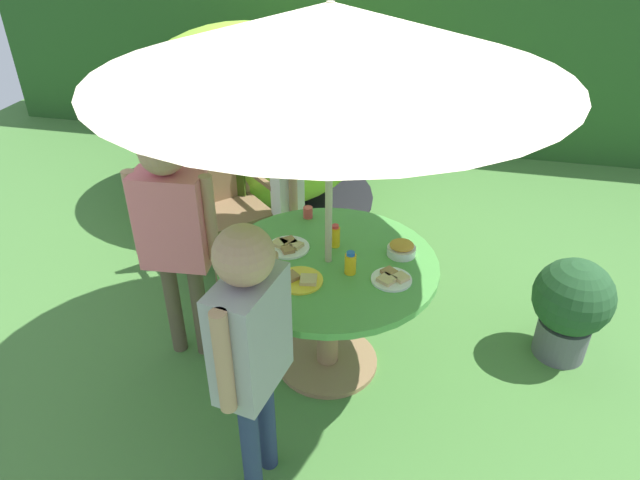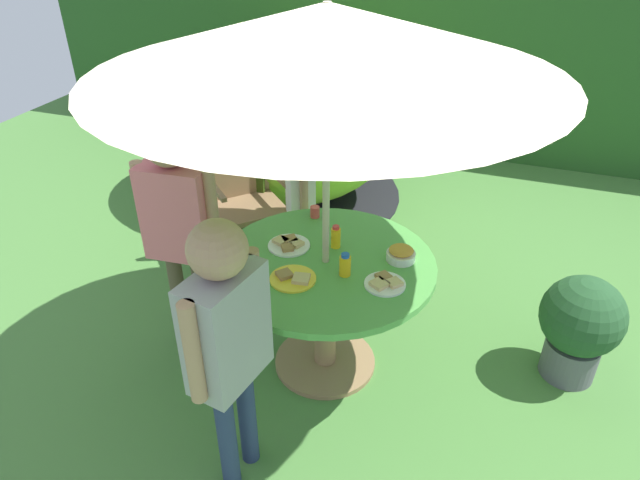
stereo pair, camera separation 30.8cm
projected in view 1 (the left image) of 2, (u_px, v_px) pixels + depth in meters
ground_plane at (327, 363)px, 3.41m from camera, size 10.00×10.00×0.02m
hedge_backdrop at (401, 61)px, 6.04m from camera, size 9.00×0.70×1.68m
garden_table at (328, 287)px, 3.11m from camera, size 1.17×1.17×0.73m
patio_umbrella at (330, 39)px, 2.42m from camera, size 2.13×2.13×2.02m
wooden_chair at (225, 198)px, 4.01m from camera, size 0.65×0.65×0.96m
dome_tent at (250, 117)px, 4.85m from camera, size 2.25×2.25×1.51m
potted_plant at (571, 305)px, 3.28m from camera, size 0.45×0.45×0.65m
child_in_white_shirt at (287, 192)px, 3.73m from camera, size 0.28×0.34×1.11m
child_in_pink_shirt at (173, 220)px, 3.02m from camera, size 0.48×0.24×1.42m
child_in_grey_shirt at (250, 335)px, 2.28m from camera, size 0.26×0.46×1.39m
snack_bowl at (402, 249)px, 3.05m from camera, size 0.15×0.15×0.08m
plate_back_edge at (391, 278)px, 2.86m from camera, size 0.21×0.21×0.03m
plate_center_front at (300, 280)px, 2.85m from camera, size 0.24×0.24×0.03m
plate_mid_right at (288, 246)px, 3.12m from camera, size 0.23×0.23×0.03m
juice_bottle_near_left at (252, 282)px, 2.77m from camera, size 0.05×0.05×0.10m
juice_bottle_near_right at (350, 263)px, 2.89m from camera, size 0.06×0.06×0.13m
juice_bottle_far_left at (335, 236)px, 3.11m from camera, size 0.05×0.05×0.13m
juice_bottle_far_right at (228, 255)px, 2.97m from camera, size 0.06×0.06×0.11m
cup_near at (308, 212)px, 3.40m from camera, size 0.06×0.06×0.07m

